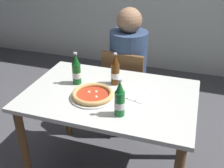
% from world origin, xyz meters
% --- Properties ---
extents(dining_table_main, '(1.20, 0.80, 0.75)m').
position_xyz_m(dining_table_main, '(0.00, 0.00, 0.64)').
color(dining_table_main, silver).
rests_on(dining_table_main, ground_plane).
extents(chair_behind_table, '(0.42, 0.42, 0.85)m').
position_xyz_m(chair_behind_table, '(-0.05, 0.61, 0.48)').
color(chair_behind_table, brown).
rests_on(chair_behind_table, ground_plane).
extents(diner_seated, '(0.34, 0.34, 1.21)m').
position_xyz_m(diner_seated, '(-0.04, 0.66, 0.58)').
color(diner_seated, '#2D3342').
rests_on(diner_seated, ground_plane).
extents(pizza_margherita_near, '(0.31, 0.31, 0.04)m').
position_xyz_m(pizza_margherita_near, '(-0.09, -0.09, 0.77)').
color(pizza_margherita_near, white).
rests_on(pizza_margherita_near, dining_table_main).
extents(beer_bottle_left, '(0.07, 0.07, 0.25)m').
position_xyz_m(beer_bottle_left, '(-0.01, 0.15, 0.85)').
color(beer_bottle_left, '#512D0F').
rests_on(beer_bottle_left, dining_table_main).
extents(beer_bottle_center, '(0.07, 0.07, 0.25)m').
position_xyz_m(beer_bottle_center, '(-0.28, 0.07, 0.85)').
color(beer_bottle_center, '#14591E').
rests_on(beer_bottle_center, dining_table_main).
extents(beer_bottle_right, '(0.07, 0.07, 0.25)m').
position_xyz_m(beer_bottle_right, '(0.14, -0.23, 0.85)').
color(beer_bottle_right, '#196B2D').
rests_on(beer_bottle_right, dining_table_main).
extents(napkin_with_cutlery, '(0.23, 0.23, 0.01)m').
position_xyz_m(napkin_with_cutlery, '(0.19, 0.04, 0.75)').
color(napkin_with_cutlery, white).
rests_on(napkin_with_cutlery, dining_table_main).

